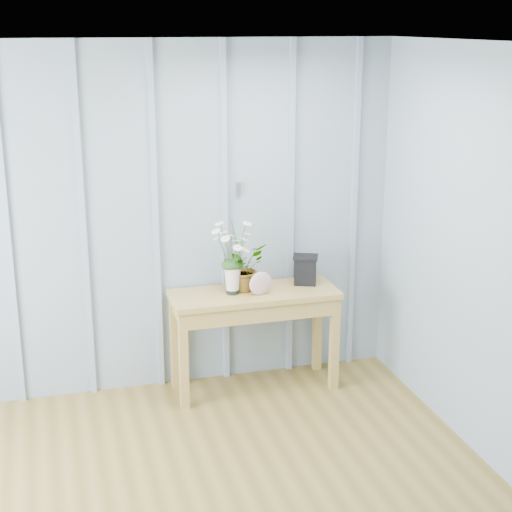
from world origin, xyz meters
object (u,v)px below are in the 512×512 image
object	(u,v)px
felt_disc_vessel	(261,283)
carved_box	(305,269)
sideboard	(254,307)
daisy_vase	(232,247)

from	to	relation	value
felt_disc_vessel	carved_box	size ratio (longest dim) A/B	0.78
sideboard	daisy_vase	xyz separation A→B (m)	(-0.16, -0.00, 0.46)
daisy_vase	sideboard	bearing A→B (deg)	0.28
felt_disc_vessel	carved_box	distance (m)	0.41
daisy_vase	felt_disc_vessel	bearing A→B (deg)	-23.72
sideboard	daisy_vase	world-z (taller)	daisy_vase
daisy_vase	carved_box	size ratio (longest dim) A/B	2.55
daisy_vase	felt_disc_vessel	xyz separation A→B (m)	(0.18, -0.08, -0.26)
felt_disc_vessel	daisy_vase	bearing A→B (deg)	149.01
sideboard	felt_disc_vessel	xyz separation A→B (m)	(0.03, -0.08, 0.20)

